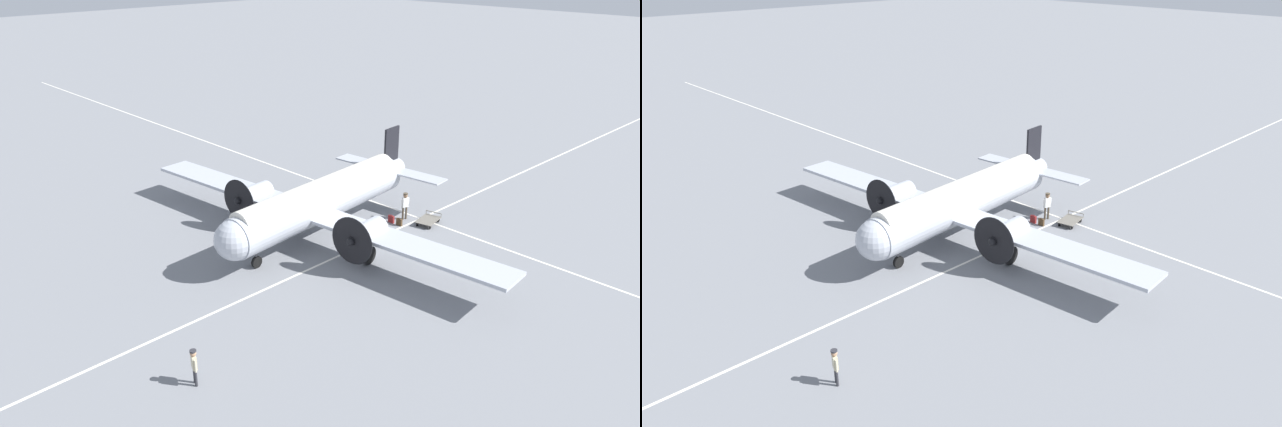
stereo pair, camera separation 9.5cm
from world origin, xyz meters
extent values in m
plane|color=slate|center=(0.00, 0.00, 0.00)|extent=(300.00, 300.00, 0.00)
cube|color=silver|center=(0.00, -6.66, 0.00)|extent=(120.00, 0.16, 0.01)
cube|color=silver|center=(-2.71, 0.00, 0.00)|extent=(0.16, 120.00, 0.01)
cylinder|color=#ADB2BC|center=(0.00, 0.00, 2.27)|extent=(3.64, 14.14, 2.34)
cylinder|color=silver|center=(0.00, 0.00, 2.92)|extent=(2.88, 13.40, 1.64)
sphere|color=#ADB2BC|center=(-0.65, 6.96, 2.27)|extent=(2.23, 2.23, 2.23)
cylinder|color=#ADB2BC|center=(0.65, -6.96, 2.39)|extent=(1.54, 2.84, 1.29)
cube|color=black|center=(0.70, -7.47, 4.03)|extent=(0.28, 1.54, 2.69)
cube|color=#ADB2BC|center=(0.69, -7.30, 2.51)|extent=(8.49, 2.14, 0.10)
cube|color=#ADB2BC|center=(-0.10, 1.02, 1.98)|extent=(26.35, 4.66, 0.20)
cylinder|color=#ADB2BC|center=(-4.56, 0.84, 2.00)|extent=(1.51, 2.50, 1.29)
cylinder|color=black|center=(-4.69, 2.15, 2.00)|extent=(2.70, 0.29, 2.71)
sphere|color=black|center=(-4.70, 2.27, 2.00)|extent=(0.45, 0.45, 0.45)
cylinder|color=#ADB2BC|center=(4.33, 1.67, 2.00)|extent=(1.51, 2.50, 1.29)
cylinder|color=black|center=(4.20, 2.98, 2.00)|extent=(2.70, 0.29, 2.71)
sphere|color=black|center=(4.19, 3.10, 2.00)|extent=(0.45, 0.45, 0.45)
cylinder|color=#4C4C51|center=(-4.54, 0.60, 1.02)|extent=(0.18, 0.18, 0.93)
cylinder|color=black|center=(-4.54, 0.60, 0.55)|extent=(0.40, 1.12, 1.10)
cylinder|color=#4C4C51|center=(4.35, 1.44, 1.02)|extent=(0.18, 0.18, 0.93)
cylinder|color=black|center=(4.35, 1.44, 0.55)|extent=(0.40, 1.12, 1.10)
cylinder|color=#4C4C51|center=(-0.51, 5.43, 0.78)|extent=(0.14, 0.14, 0.87)
cylinder|color=black|center=(-0.51, 5.43, 0.35)|extent=(0.24, 0.71, 0.70)
cylinder|color=#2D2D33|center=(-6.61, 13.59, 0.40)|extent=(0.12, 0.12, 0.80)
cylinder|color=#2D2D33|center=(-6.83, 13.67, 0.40)|extent=(0.12, 0.12, 0.80)
cube|color=beige|center=(-6.72, 13.63, 1.10)|extent=(0.42, 0.31, 0.60)
sphere|color=tan|center=(-6.72, 13.63, 1.54)|extent=(0.27, 0.27, 0.27)
cylinder|color=beige|center=(-6.49, 13.54, 1.07)|extent=(0.09, 0.09, 0.57)
cylinder|color=beige|center=(-6.94, 13.71, 1.07)|extent=(0.09, 0.09, 0.57)
cube|color=maroon|center=(-6.75, 13.53, 1.18)|extent=(0.05, 0.02, 0.38)
cylinder|color=#2D2D33|center=(-6.72, 13.63, 1.65)|extent=(0.36, 0.36, 0.07)
cylinder|color=#473D2D|center=(-2.04, -5.94, 0.44)|extent=(0.13, 0.13, 0.87)
cylinder|color=#473D2D|center=(-1.97, -5.69, 0.44)|extent=(0.13, 0.13, 0.87)
cube|color=white|center=(-2.00, -5.82, 1.20)|extent=(0.31, 0.46, 0.66)
sphere|color=#8C6647|center=(-2.00, -5.82, 1.68)|extent=(0.29, 0.29, 0.29)
cylinder|color=white|center=(-2.08, -6.07, 1.17)|extent=(0.10, 0.10, 0.62)
cylinder|color=white|center=(-1.93, -5.57, 1.17)|extent=(0.10, 0.10, 0.62)
cylinder|color=#473D2D|center=(-2.00, -5.82, 1.80)|extent=(0.38, 0.38, 0.07)
cube|color=maroon|center=(-1.75, -4.77, 0.24)|extent=(0.43, 0.14, 0.48)
cube|color=#551515|center=(-1.75, -4.77, 0.51)|extent=(0.15, 0.10, 0.02)
cube|color=#47331E|center=(-2.41, -4.79, 0.23)|extent=(0.43, 0.13, 0.47)
cube|color=#312315|center=(-2.41, -4.79, 0.50)|extent=(0.15, 0.09, 0.02)
cube|color=#6B665B|center=(-3.57, -6.30, 0.30)|extent=(1.45, 1.93, 0.04)
cube|color=#6B665B|center=(-3.40, -7.12, 0.54)|extent=(1.10, 0.27, 0.04)
cylinder|color=#6B665B|center=(-3.92, -7.23, 0.43)|extent=(0.04, 0.04, 0.22)
cylinder|color=#6B665B|center=(-2.88, -7.01, 0.43)|extent=(0.04, 0.04, 0.22)
cylinder|color=black|center=(-4.14, -5.75, 0.14)|extent=(0.12, 0.29, 0.28)
cylinder|color=black|center=(-3.27, -5.57, 0.14)|extent=(0.12, 0.29, 0.28)
cylinder|color=black|center=(-3.87, -7.04, 0.14)|extent=(0.12, 0.29, 0.28)
cylinder|color=black|center=(-3.00, -6.86, 0.14)|extent=(0.12, 0.29, 0.28)
camera|label=1|loc=(-25.21, 24.43, 16.59)|focal=35.00mm
camera|label=2|loc=(-25.28, 24.36, 16.59)|focal=35.00mm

